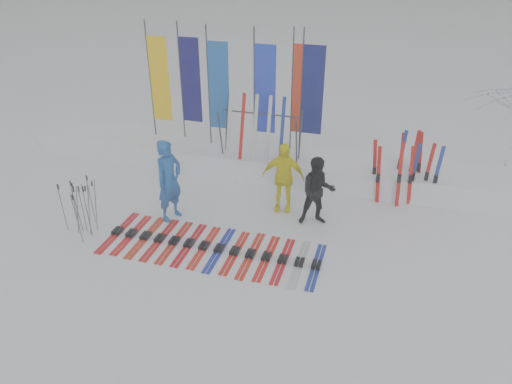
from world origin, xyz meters
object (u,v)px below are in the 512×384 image
(person_black, at_px, (318,192))
(person_blue, at_px, (169,181))
(person_yellow, at_px, (283,177))
(ski_rack, at_px, (260,128))
(ski_row, at_px, (211,247))

(person_black, bearing_deg, person_blue, 174.62)
(person_blue, height_order, person_yellow, person_blue)
(ski_rack, bearing_deg, person_blue, -118.44)
(person_black, xyz_separation_m, person_yellow, (-0.88, 0.39, 0.04))
(ski_row, bearing_deg, ski_rack, 88.67)
(person_black, xyz_separation_m, ski_rack, (-1.84, 1.86, 0.58))
(person_blue, xyz_separation_m, ski_rack, (1.39, 2.56, 0.43))
(person_yellow, relative_size, ski_rack, 0.83)
(person_yellow, xyz_separation_m, ski_row, (-1.04, -2.03, -0.81))
(person_black, relative_size, ski_row, 0.35)
(person_black, relative_size, ski_rack, 0.79)
(person_black, height_order, ski_row, person_black)
(person_yellow, height_order, ski_rack, ski_rack)
(person_yellow, relative_size, ski_row, 0.37)
(ski_row, distance_m, ski_rack, 3.75)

